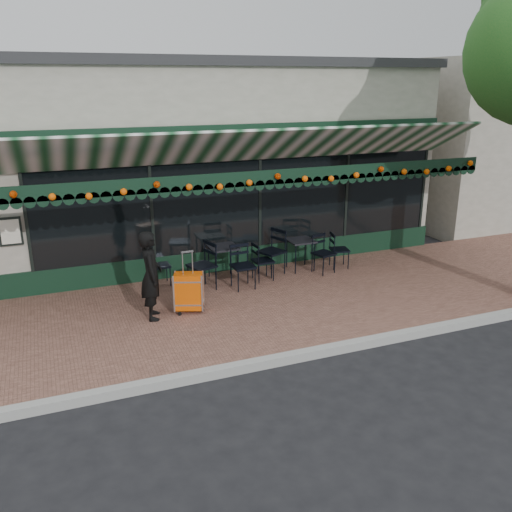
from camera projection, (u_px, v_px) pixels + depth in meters
name	position (u px, v px, depth m)	size (l,w,h in m)	color
ground	(271.00, 363.00, 8.50)	(80.00, 80.00, 0.00)	black
sidewalk	(230.00, 310.00, 10.24)	(18.00, 4.00, 0.15)	brown
curb	(273.00, 361.00, 8.41)	(18.00, 0.16, 0.15)	#9E9E99
restaurant_building	(159.00, 155.00, 14.72)	(12.00, 9.60, 4.50)	gray
woman	(151.00, 275.00, 9.52)	(0.59, 0.39, 1.61)	black
suitcase	(189.00, 292.00, 9.89)	(0.58, 0.44, 1.16)	#DD5006
cafe_table_a	(301.00, 243.00, 12.07)	(0.56, 0.56, 0.69)	black
cafe_table_b	(223.00, 250.00, 11.45)	(0.59, 0.59, 0.73)	black
chair_a_left	(272.00, 252.00, 11.80)	(0.50, 0.50, 1.00)	black
chair_a_right	(339.00, 250.00, 12.25)	(0.41, 0.41, 0.82)	black
chair_a_front	(324.00, 254.00, 11.91)	(0.43, 0.43, 0.86)	black
chair_b_left	(202.00, 266.00, 10.92)	(0.50, 0.50, 0.99)	black
chair_b_right	(263.00, 261.00, 11.49)	(0.41, 0.41, 0.83)	black
chair_b_front	(243.00, 267.00, 11.02)	(0.46, 0.46, 0.91)	black
chair_solo	(160.00, 266.00, 11.22)	(0.40, 0.40, 0.81)	black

